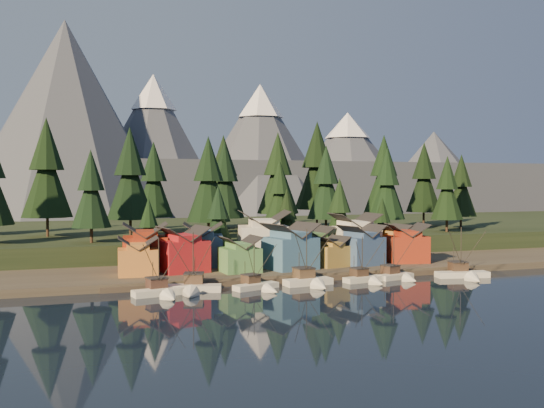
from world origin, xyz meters
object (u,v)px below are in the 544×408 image
object	(u,v)px
boat_2	(259,280)
house_back_1	(203,243)
boat_0	(162,284)
boat_1	(192,280)
boat_5	(399,270)
house_front_1	(183,248)
house_front_0	(138,255)
boat_6	(465,268)
house_back_0	(145,245)
boat_4	(367,273)
boat_3	(311,274)

from	to	relation	value
boat_2	house_back_1	distance (m)	25.27
boat_0	boat_1	bearing A→B (deg)	5.47
boat_0	boat_1	xyz separation A→B (m)	(5.68, 1.73, 0.16)
boat_5	house_front_1	xyz separation A→B (m)	(-41.56, 15.12, 4.32)
boat_2	boat_5	size ratio (longest dim) A/B	0.95
house_back_1	house_front_0	bearing A→B (deg)	-137.30
boat_0	boat_6	xyz separation A→B (m)	(62.53, -0.23, -0.00)
house_back_0	boat_1	bearing A→B (deg)	-68.72
boat_6	house_back_0	world-z (taller)	house_back_0
boat_5	boat_1	bearing A→B (deg)	166.41
boat_4	boat_6	distance (m)	21.93
house_front_0	house_front_1	distance (m)	9.56
boat_5	house_back_0	size ratio (longest dim) A/B	1.05
boat_2	house_front_0	world-z (taller)	house_front_0
house_front_1	house_back_1	xyz separation A→B (m)	(5.68, 7.12, 0.11)
boat_0	house_front_1	xyz separation A→B (m)	(7.00, 17.78, 4.29)
boat_6	house_back_1	distance (m)	56.00
boat_4	boat_0	bearing A→B (deg)	172.76
boat_3	house_front_0	bearing A→B (deg)	148.76
boat_4	house_back_0	world-z (taller)	house_back_0
boat_2	house_back_0	world-z (taller)	house_back_0
boat_2	boat_4	size ratio (longest dim) A/B	0.99
boat_0	boat_3	xyz separation A→B (m)	(28.68, 1.60, 0.28)
boat_5	house_back_0	distance (m)	52.86
boat_4	boat_2	bearing A→B (deg)	172.84
boat_1	boat_3	bearing A→B (deg)	15.93
boat_3	house_front_1	xyz separation A→B (m)	(-21.68, 16.19, 4.01)
boat_3	boat_0	bearing A→B (deg)	176.89
house_front_0	house_back_0	bearing A→B (deg)	75.44
boat_4	house_front_1	bearing A→B (deg)	144.83
boat_0	boat_3	size ratio (longest dim) A/B	0.92
boat_5	house_front_1	distance (m)	44.44
boat_6	house_back_0	xyz separation A→B (m)	(-62.64, 22.98, 4.61)
house_back_1	boat_6	bearing A→B (deg)	-14.60
boat_0	boat_3	world-z (taller)	boat_3
boat_1	house_back_0	xyz separation A→B (m)	(-5.80, 21.02, 4.44)
boat_1	boat_5	size ratio (longest dim) A/B	1.15
boat_6	house_back_1	size ratio (longest dim) A/B	1.22
boat_3	boat_4	size ratio (longest dim) A/B	1.20
boat_3	boat_6	distance (m)	33.90
boat_0	house_back_1	xyz separation A→B (m)	(12.67, 24.90, 4.41)
boat_1	boat_5	world-z (taller)	boat_1
boat_0	boat_2	size ratio (longest dim) A/B	1.13
boat_2	boat_3	world-z (taller)	boat_3
boat_2	house_front_1	xyz separation A→B (m)	(-10.98, 17.14, 4.59)
house_front_0	house_back_1	xyz separation A→B (m)	(15.04, 8.87, 0.98)
boat_1	boat_0	bearing A→B (deg)	-146.85
boat_2	house_front_1	bearing A→B (deg)	103.56
boat_5	house_back_1	bearing A→B (deg)	133.37
boat_0	house_front_1	world-z (taller)	house_front_1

